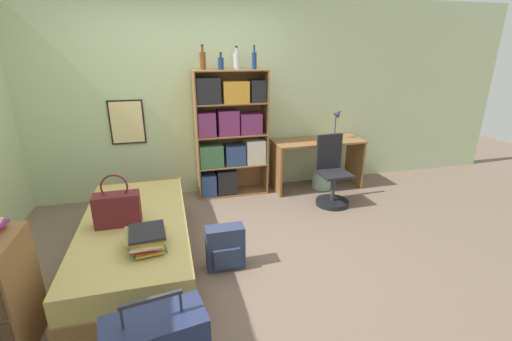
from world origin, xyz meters
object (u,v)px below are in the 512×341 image
object	(u,v)px
handbag	(117,209)
desk	(317,154)
bottle_clear	(237,60)
desk_chair	(332,182)
book_stack_on_bed	(147,239)
bookcase	(229,134)
bottle_green	(203,60)
bottle_blue	(254,60)
bed	(137,240)
waste_bin	(322,180)
bottle_brown	(221,63)
desk_lamp	(338,118)
backpack	(225,248)

from	to	relation	value
handbag	desk	bearing A→B (deg)	28.96
bottle_clear	desk_chair	bearing A→B (deg)	-33.79
book_stack_on_bed	bookcase	distance (m)	2.23
bottle_green	bottle_blue	size ratio (longest dim) A/B	1.02
book_stack_on_bed	desk	size ratio (longest dim) A/B	0.29
bed	waste_bin	distance (m)	2.80
book_stack_on_bed	bottle_green	xyz separation A→B (m)	(0.72, 1.98, 1.27)
bottle_brown	desk_lamp	xyz separation A→B (m)	(1.62, -0.10, -0.75)
bookcase	bottle_clear	distance (m)	0.95
bookcase	bottle_blue	world-z (taller)	bottle_blue
bookcase	bed	bearing A→B (deg)	-129.22
bed	backpack	distance (m)	0.84
desk	desk_chair	distance (m)	0.62
bed	book_stack_on_bed	size ratio (longest dim) A/B	5.58
bottle_blue	backpack	xyz separation A→B (m)	(-0.72, -1.71, -1.60)
bottle_green	bottle_brown	bearing A→B (deg)	-1.28
bed	bottle_brown	bearing A→B (deg)	53.00
desk	backpack	bearing A→B (deg)	-134.97
book_stack_on_bed	backpack	distance (m)	0.76
bottle_blue	desk_lamp	distance (m)	1.43
backpack	waste_bin	distance (m)	2.32
waste_bin	bottle_brown	bearing A→B (deg)	173.37
desk_lamp	backpack	distance (m)	2.65
book_stack_on_bed	bottle_clear	size ratio (longest dim) A/B	1.29
bed	bottle_green	xyz separation A→B (m)	(0.86, 1.44, 1.58)
desk	book_stack_on_bed	bearing A→B (deg)	-140.64
bottle_blue	bed	bearing A→B (deg)	-136.92
bottle_green	bottle_blue	world-z (taller)	bottle_green
bottle_clear	desk_lamp	size ratio (longest dim) A/B	0.64
book_stack_on_bed	bookcase	size ratio (longest dim) A/B	0.22
waste_bin	bottle_green	bearing A→B (deg)	174.09
handbag	bottle_brown	world-z (taller)	bottle_brown
backpack	bed	bearing A→B (deg)	158.83
backpack	waste_bin	world-z (taller)	backpack
book_stack_on_bed	waste_bin	xyz separation A→B (m)	(2.35, 1.81, -0.40)
bottle_blue	desk_chair	bearing A→B (deg)	-37.44
bottle_brown	waste_bin	world-z (taller)	bottle_brown
backpack	waste_bin	xyz separation A→B (m)	(1.70, 1.58, -0.08)
bottle_clear	desk	world-z (taller)	bottle_clear
desk_chair	handbag	bearing A→B (deg)	-161.70
bottle_clear	waste_bin	xyz separation A→B (m)	(1.20, -0.20, -1.67)
handbag	bottle_green	size ratio (longest dim) A/B	1.57
book_stack_on_bed	bottle_brown	size ratio (longest dim) A/B	1.76
bed	desk	size ratio (longest dim) A/B	1.60
desk_lamp	bottle_brown	bearing A→B (deg)	176.62
bookcase	bottle_blue	distance (m)	1.01
bed	bottle_green	size ratio (longest dim) A/B	6.85
bookcase	desk_chair	size ratio (longest dim) A/B	1.86
bottle_brown	bottle_clear	xyz separation A→B (m)	(0.21, 0.04, 0.03)
bookcase	desk	bearing A→B (deg)	-4.35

